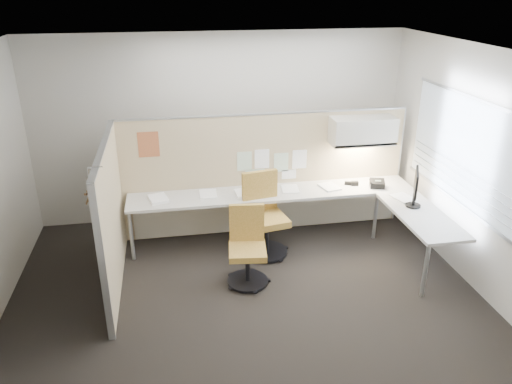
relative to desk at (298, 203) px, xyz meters
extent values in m
cube|color=black|center=(-0.93, -1.13, -0.61)|extent=(5.50, 4.50, 0.01)
cube|color=white|center=(-0.93, -1.13, 2.20)|extent=(5.50, 4.50, 0.01)
cube|color=beige|center=(-0.93, 1.12, 0.80)|extent=(5.50, 0.02, 2.80)
cube|color=beige|center=(-0.93, -3.38, 0.80)|extent=(5.50, 0.02, 2.80)
cube|color=beige|center=(1.82, -1.13, 0.80)|extent=(0.02, 4.50, 2.80)
cube|color=#93A1AB|center=(1.79, -1.13, 0.95)|extent=(0.01, 2.80, 1.30)
cube|color=tan|center=(-0.38, 0.47, 0.27)|extent=(4.10, 0.06, 1.75)
cube|color=tan|center=(-2.43, -0.63, 0.27)|extent=(0.06, 2.20, 1.75)
cube|color=beige|center=(-0.33, 0.14, 0.11)|extent=(4.00, 0.60, 0.04)
cube|color=beige|center=(1.37, -0.89, 0.11)|extent=(0.60, 1.47, 0.04)
cube|color=beige|center=(-0.33, 0.41, -0.26)|extent=(3.90, 0.02, 0.64)
cylinder|color=#A5A8AA|center=(-2.28, -0.11, -0.26)|extent=(0.05, 0.05, 0.69)
cylinder|color=#A5A8AA|center=(1.12, -1.58, -0.26)|extent=(0.05, 0.05, 0.69)
cylinder|color=#A5A8AA|center=(1.12, -0.11, -0.26)|extent=(0.05, 0.05, 0.69)
cube|color=beige|center=(0.97, 0.26, 0.91)|extent=(0.90, 0.36, 0.38)
cube|color=#FFEABF|center=(0.97, 0.26, 0.70)|extent=(0.60, 0.06, 0.02)
cube|color=#8CBF8C|center=(-0.68, 0.44, 0.50)|extent=(0.21, 0.00, 0.28)
cube|color=white|center=(-0.43, 0.44, 0.52)|extent=(0.21, 0.00, 0.28)
cube|color=#8CBF8C|center=(-0.15, 0.44, 0.45)|extent=(0.21, 0.00, 0.28)
cube|color=white|center=(0.12, 0.44, 0.48)|extent=(0.21, 0.00, 0.28)
cube|color=#8CBF8C|center=(-0.53, 0.44, 0.28)|extent=(0.28, 0.00, 0.18)
cube|color=white|center=(-0.03, 0.44, 0.26)|extent=(0.21, 0.00, 0.14)
cube|color=orange|center=(-1.98, 0.44, 0.82)|extent=(0.28, 0.00, 0.35)
cylinder|color=black|center=(-0.87, -0.94, -0.57)|extent=(0.50, 0.50, 0.03)
cylinder|color=black|center=(-0.87, -0.94, -0.38)|extent=(0.06, 0.06, 0.39)
cube|color=tan|center=(-0.87, -0.94, -0.16)|extent=(0.50, 0.50, 0.08)
cube|color=tan|center=(-0.84, -0.73, 0.13)|extent=(0.43, 0.11, 0.48)
cylinder|color=black|center=(-0.51, -0.28, -0.57)|extent=(0.58, 0.58, 0.03)
cylinder|color=black|center=(-0.51, -0.28, -0.34)|extent=(0.07, 0.07, 0.45)
cube|color=tan|center=(-0.51, -0.28, -0.09)|extent=(0.60, 0.60, 0.09)
cube|color=tan|center=(-0.55, -0.03, 0.24)|extent=(0.50, 0.15, 0.56)
cylinder|color=black|center=(1.37, -0.66, 0.14)|extent=(0.20, 0.20, 0.02)
cylinder|color=black|center=(1.37, -0.66, 0.23)|extent=(0.04, 0.04, 0.18)
cube|color=black|center=(1.37, -0.66, 0.47)|extent=(0.23, 0.43, 0.31)
cube|color=black|center=(1.37, -0.66, 0.47)|extent=(0.19, 0.39, 0.27)
cube|color=black|center=(1.17, 0.05, 0.18)|extent=(0.25, 0.24, 0.12)
cylinder|color=black|center=(1.08, 0.07, 0.21)|extent=(0.08, 0.17, 0.04)
cube|color=black|center=(0.81, 0.19, 0.15)|extent=(0.14, 0.09, 0.05)
cube|color=black|center=(0.88, 0.17, 0.16)|extent=(0.11, 0.07, 0.06)
cube|color=silver|center=(-2.43, -1.34, 1.17)|extent=(0.14, 0.02, 0.02)
cylinder|color=silver|center=(-2.50, -1.34, 1.09)|extent=(0.02, 0.02, 0.14)
cube|color=#AD7F4C|center=(-2.50, -1.34, 0.96)|extent=(0.02, 0.40, 0.12)
cube|color=#AD7F4C|center=(-2.53, -1.31, 0.92)|extent=(0.02, 0.40, 0.12)
cube|color=#95979E|center=(-2.51, -1.39, 0.37)|extent=(0.01, 0.07, 1.01)
cube|color=white|center=(-1.90, 0.14, 0.15)|extent=(0.30, 0.35, 0.04)
cube|color=white|center=(-1.23, 0.20, 0.14)|extent=(0.24, 0.31, 0.02)
cube|color=white|center=(-0.74, 0.09, 0.15)|extent=(0.25, 0.32, 0.05)
cube|color=white|center=(-0.07, 0.19, 0.13)|extent=(0.26, 0.32, 0.01)
cube|color=white|center=(0.49, 0.15, 0.14)|extent=(0.29, 0.34, 0.02)
cube|color=white|center=(1.35, -0.40, 0.14)|extent=(0.30, 0.35, 0.02)
camera|label=1|loc=(-1.69, -6.10, 2.86)|focal=35.00mm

